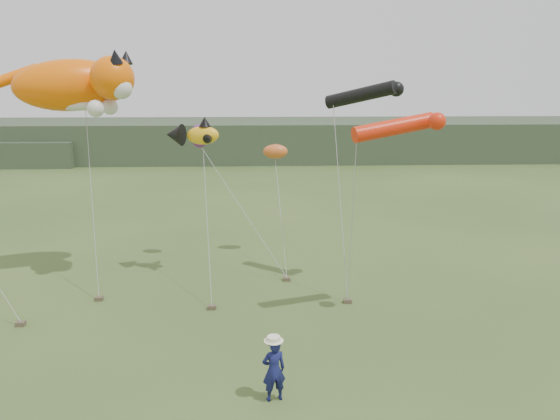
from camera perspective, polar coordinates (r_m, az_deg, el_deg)
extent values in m
plane|color=#385123|center=(16.68, -3.41, -16.97)|extent=(120.00, 120.00, 0.00)
cube|color=#2D3D28|center=(59.71, -2.69, 7.39)|extent=(90.00, 12.00, 4.00)
imported|color=#15194F|center=(15.18, -0.65, -16.38)|extent=(0.74, 0.58, 1.78)
cube|color=brown|center=(22.76, -18.39, -8.77)|extent=(0.30, 0.24, 0.16)
cube|color=brown|center=(21.03, -7.14, -10.04)|extent=(0.30, 0.24, 0.16)
cube|color=brown|center=(21.57, 7.07, -9.41)|extent=(0.30, 0.24, 0.16)
cube|color=brown|center=(21.60, -25.47, -10.68)|extent=(0.30, 0.24, 0.16)
cube|color=brown|center=(23.61, 0.70, -7.22)|extent=(0.30, 0.24, 0.16)
ellipsoid|color=#FC6403|center=(24.59, -20.92, 12.08)|extent=(5.11, 3.54, 2.27)
sphere|color=#FC6403|center=(23.13, -17.12, 13.04)|extent=(1.72, 1.72, 1.72)
cone|color=black|center=(22.61, -16.85, 15.13)|extent=(0.54, 0.65, 0.65)
cone|color=black|center=(23.49, -15.79, 15.12)|extent=(0.54, 0.62, 0.61)
sphere|color=silver|center=(22.76, -16.28, 12.13)|extent=(0.86, 0.86, 0.86)
ellipsoid|color=silver|center=(24.27, -20.54, 10.29)|extent=(1.69, 0.84, 0.53)
sphere|color=silver|center=(22.75, -18.70, 10.02)|extent=(0.67, 0.67, 0.67)
sphere|color=silver|center=(23.99, -17.36, 10.27)|extent=(0.67, 0.67, 0.67)
cylinder|color=#FC6403|center=(26.17, -25.76, 12.52)|extent=(1.78, 1.31, 1.04)
ellipsoid|color=yellow|center=(23.03, -8.08, 7.73)|extent=(1.58, 1.02, 0.85)
cone|color=black|center=(23.49, -11.00, 7.73)|extent=(0.95, 1.09, 0.92)
cone|color=black|center=(22.97, -7.87, 9.12)|extent=(0.51, 0.51, 0.41)
cone|color=black|center=(22.51, -7.42, 7.35)|extent=(0.54, 0.57, 0.41)
cone|color=black|center=(23.52, -7.21, 7.62)|extent=(0.54, 0.57, 0.41)
cylinder|color=black|center=(22.19, 8.38, 11.81)|extent=(2.72, 2.16, 1.17)
sphere|color=black|center=(22.01, 12.07, 12.25)|extent=(0.58, 0.58, 0.58)
cylinder|color=red|center=(18.89, 11.80, 8.46)|extent=(2.99, 1.25, 0.97)
sphere|color=red|center=(18.79, 16.09, 8.90)|extent=(0.58, 0.58, 0.58)
ellipsoid|color=#D35E24|center=(25.97, -0.49, 6.13)|extent=(1.17, 0.68, 0.68)
ellipsoid|color=#6D2279|center=(25.31, -8.40, 7.66)|extent=(0.86, 0.57, 1.05)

